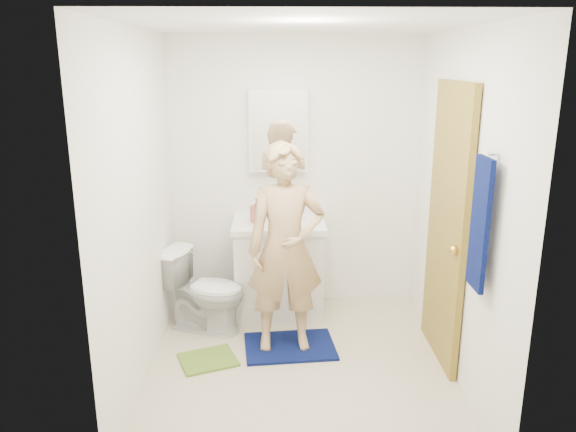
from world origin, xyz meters
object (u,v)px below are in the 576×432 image
(vanity_cabinet, at_px, (279,270))
(soap_dispenser, at_px, (257,210))
(medicine_cabinet, at_px, (278,130))
(man, at_px, (286,248))
(toothbrush_cup, at_px, (293,213))
(towel, at_px, (480,224))
(toilet, at_px, (205,290))

(vanity_cabinet, height_order, soap_dispenser, soap_dispenser)
(medicine_cabinet, height_order, man, medicine_cabinet)
(man, bearing_deg, toothbrush_cup, 79.90)
(towel, relative_size, soap_dispenser, 3.86)
(toilet, xyz_separation_m, soap_dispenser, (0.43, 0.28, 0.61))
(toilet, bearing_deg, soap_dispenser, -37.11)
(vanity_cabinet, distance_m, towel, 2.08)
(towel, xyz_separation_m, man, (-1.13, 0.84, -0.43))
(medicine_cabinet, xyz_separation_m, man, (0.05, -0.87, -0.78))
(medicine_cabinet, xyz_separation_m, towel, (1.18, -1.71, -0.35))
(vanity_cabinet, bearing_deg, soap_dispenser, -172.88)
(medicine_cabinet, bearing_deg, soap_dispenser, -126.97)
(vanity_cabinet, xyz_separation_m, man, (0.05, -0.65, 0.42))
(toilet, relative_size, toothbrush_cup, 5.41)
(vanity_cabinet, distance_m, toothbrush_cup, 0.52)
(medicine_cabinet, relative_size, soap_dispenser, 3.38)
(towel, bearing_deg, medicine_cabinet, 124.61)
(man, bearing_deg, medicine_cabinet, 89.02)
(toothbrush_cup, bearing_deg, towel, -55.68)
(toothbrush_cup, bearing_deg, toilet, -153.38)
(vanity_cabinet, relative_size, soap_dispenser, 3.86)
(man, bearing_deg, soap_dispenser, 106.48)
(vanity_cabinet, height_order, towel, towel)
(toothbrush_cup, bearing_deg, vanity_cabinet, -152.42)
(vanity_cabinet, relative_size, toilet, 1.16)
(medicine_cabinet, distance_m, man, 1.17)
(soap_dispenser, distance_m, toothbrush_cup, 0.33)
(toothbrush_cup, relative_size, man, 0.08)
(toilet, relative_size, soap_dispenser, 3.32)
(towel, distance_m, toilet, 2.33)
(vanity_cabinet, bearing_deg, toothbrush_cup, 27.58)
(towel, bearing_deg, vanity_cabinet, 128.47)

